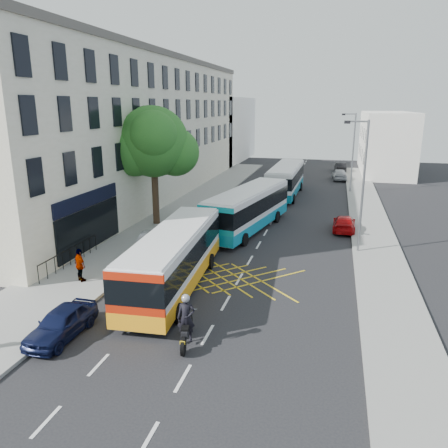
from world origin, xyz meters
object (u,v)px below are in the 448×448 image
Objects in this scene: pedestrian_far at (80,265)px; distant_car_grey at (290,168)px; parked_car_silver at (154,247)px; lamp_near at (362,180)px; street_tree at (153,143)px; parked_car_blue at (61,323)px; bus_far at (286,180)px; bus_near at (174,258)px; motorbike at (186,321)px; lamp_far at (352,148)px; bus_mid at (248,209)px; distant_car_silver at (339,174)px; red_hatchback at (344,223)px; distant_car_dark at (340,167)px.

distant_car_grey is at bearing -66.64° from pedestrian_far.
lamp_near is at bearing 14.01° from parked_car_silver.
parked_car_blue is (2.91, -16.56, -5.68)m from street_tree.
street_tree is at bearing 168.60° from lamp_near.
bus_far reaches higher than pedestrian_far.
bus_near is 5.56m from motorbike.
lamp_near is 1.00× the size of lamp_far.
motorbike is at bearing -65.72° from parked_car_silver.
lamp_far is 29.47m from bus_near.
bus_mid is (1.55, 11.21, 0.05)m from bus_near.
distant_car_silver is (13.70, 24.81, -5.59)m from street_tree.
distant_car_silver is (-1.01, 27.77, -3.92)m from lamp_near.
bus_far is 13.20m from red_hatchback.
street_tree reaches higher than pedestrian_far.
lamp_far is 2.06× the size of red_hatchback.
lamp_near is 3.41× the size of motorbike.
bus_far is 3.05× the size of parked_car_blue.
distant_car_grey is (7.22, 29.23, -5.66)m from street_tree.
motorbike is 45.05m from distant_car_grey.
bus_near is 36.55m from distant_car_silver.
pedestrian_far is at bearing 139.62° from motorbike.
lamp_near is at bearing -69.75° from distant_car_grey.
distant_car_silver is (10.79, 32.09, -0.09)m from parked_car_silver.
lamp_far is at bearing 88.16° from distant_car_dark.
pedestrian_far is at bearing -123.20° from parked_car_silver.
motorbike is at bearing 76.84° from distant_car_silver.
street_tree is 28.88m from distant_car_silver.
street_tree is 5.02× the size of pedestrian_far.
motorbike reaches higher than parked_car_silver.
bus_far is 2.40× the size of distant_car_grey.
distant_car_dark is (5.50, 18.01, -1.00)m from bus_far.
pedestrian_far is (-13.14, -43.45, 0.40)m from distant_car_dark.
street_tree reaches higher than lamp_far.
distant_car_dark is at bearing 93.34° from lamp_far.
distant_car_silver is (-1.01, 7.77, -3.92)m from lamp_far.
parked_car_silver is at bearing 66.37° from distant_car_silver.
red_hatchback is at bearing 23.86° from bus_mid.
distant_car_silver is 2.34× the size of pedestrian_far.
parked_car_blue is at bearing 146.49° from pedestrian_far.
bus_mid is at bearing -83.07° from distant_car_grey.
bus_near is 2.83× the size of distant_car_dark.
motorbike is 48.03m from distant_car_dark.
bus_near reaches higher than distant_car_dark.
lamp_near is 33.29m from distant_car_grey.
lamp_far is 7.73m from bus_far.
motorbike is 9.89m from parked_car_silver.
bus_mid is 28.84m from distant_car_grey.
distant_car_silver is at bearing 73.52° from bus_near.
distant_car_silver is (6.59, 24.40, -0.92)m from bus_mid.
lamp_near is at bearing -11.40° from street_tree.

